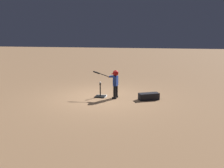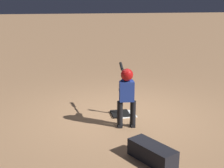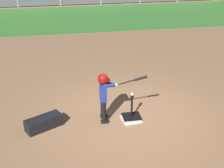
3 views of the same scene
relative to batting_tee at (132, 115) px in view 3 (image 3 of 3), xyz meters
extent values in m
plane|color=#99704C|center=(-0.05, 0.03, -0.08)|extent=(90.00, 90.00, 0.00)
cube|color=#3D7F33|center=(-0.05, 10.23, -0.07)|extent=(56.00, 5.82, 0.02)
cube|color=white|center=(-0.03, -0.09, -0.07)|extent=(0.49, 0.49, 0.02)
cube|color=black|center=(0.00, 0.00, -0.06)|extent=(0.44, 0.39, 0.04)
cylinder|color=black|center=(0.00, 0.00, 0.22)|extent=(0.05, 0.05, 0.51)
cylinder|color=black|center=(0.00, 0.00, 0.50)|extent=(0.08, 0.08, 0.05)
cylinder|color=black|center=(-0.68, 0.15, 0.19)|extent=(0.12, 0.12, 0.55)
cube|color=black|center=(-0.66, 0.15, -0.05)|extent=(0.19, 0.10, 0.06)
cylinder|color=black|center=(-0.70, -0.11, 0.19)|extent=(0.12, 0.12, 0.55)
cube|color=black|center=(-0.68, -0.11, -0.05)|extent=(0.19, 0.10, 0.06)
cube|color=navy|center=(-0.69, 0.02, 0.67)|extent=(0.18, 0.30, 0.40)
sphere|color=tan|center=(-0.69, 0.02, 0.99)|extent=(0.21, 0.21, 0.21)
sphere|color=maroon|center=(-0.69, 0.02, 1.00)|extent=(0.24, 0.24, 0.24)
cube|color=maroon|center=(-0.59, 0.01, 0.97)|extent=(0.14, 0.19, 0.01)
cylinder|color=navy|center=(-0.53, 0.05, 0.85)|extent=(0.33, 0.20, 0.12)
cylinder|color=navy|center=(-0.54, -0.04, 0.85)|extent=(0.34, 0.15, 0.12)
sphere|color=tan|center=(-0.39, -0.01, 0.84)|extent=(0.10, 0.10, 0.10)
cylinder|color=black|center=(-0.04, -0.03, 0.93)|extent=(0.70, 0.09, 0.21)
cylinder|color=black|center=(0.18, -0.05, 0.98)|extent=(0.31, 0.09, 0.14)
cylinder|color=black|center=(-0.41, 0.00, 0.83)|extent=(0.03, 0.05, 0.05)
sphere|color=white|center=(0.00, 0.00, 0.56)|extent=(0.07, 0.07, 0.07)
cube|color=black|center=(-2.09, -0.09, 0.06)|extent=(0.89, 0.68, 0.28)
camera|label=1|loc=(-2.74, 8.79, 2.46)|focal=35.00mm
camera|label=2|loc=(-6.38, 1.32, 2.44)|focal=50.00mm
camera|label=3|loc=(-1.60, -6.30, 3.96)|focal=50.00mm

